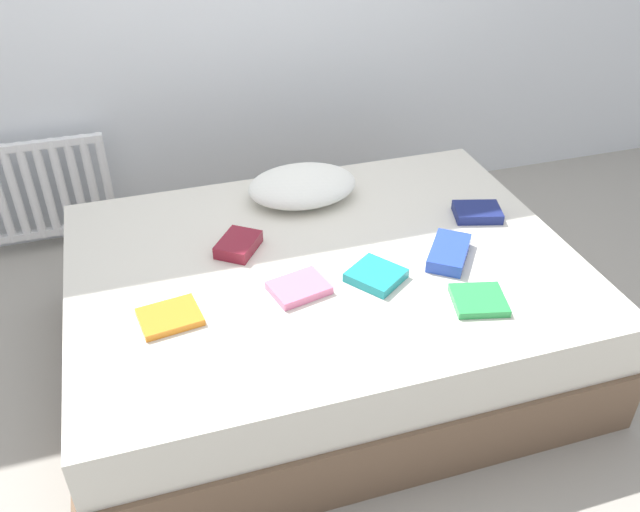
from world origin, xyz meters
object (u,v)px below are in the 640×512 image
at_px(pillow, 302,186).
at_px(textbook_green, 479,300).
at_px(textbook_orange, 170,317).
at_px(textbook_pink, 299,288).
at_px(textbook_maroon, 238,245).
at_px(textbook_navy, 477,212).
at_px(bed, 324,309).
at_px(textbook_teal, 376,275).
at_px(textbook_blue, 449,253).
at_px(radiator, 39,191).

height_order(pillow, textbook_green, pillow).
bearing_deg(textbook_orange, textbook_pink, -5.32).
distance_m(textbook_orange, textbook_maroon, 0.47).
distance_m(textbook_pink, textbook_green, 0.65).
bearing_deg(textbook_navy, bed, -155.99).
height_order(textbook_teal, textbook_navy, textbook_navy).
bearing_deg(bed, textbook_blue, -16.57).
xyz_separation_m(textbook_blue, textbook_orange, (-1.09, -0.05, -0.01)).
height_order(pillow, textbook_pink, pillow).
bearing_deg(textbook_maroon, pillow, -12.40).
bearing_deg(radiator, textbook_teal, -47.24).
relative_size(textbook_green, textbook_orange, 0.90).
height_order(textbook_orange, textbook_maroon, textbook_maroon).
distance_m(textbook_teal, textbook_orange, 0.77).
relative_size(textbook_maroon, textbook_navy, 0.95).
relative_size(textbook_pink, textbook_navy, 1.04).
xyz_separation_m(textbook_maroon, textbook_navy, (1.04, -0.05, -0.00)).
distance_m(bed, radiator, 1.65).
xyz_separation_m(textbook_teal, textbook_orange, (-0.77, -0.01, -0.01)).
bearing_deg(textbook_navy, textbook_orange, -151.79).
bearing_deg(radiator, textbook_blue, -39.85).
distance_m(textbook_green, textbook_blue, 0.29).
xyz_separation_m(pillow, textbook_teal, (0.10, -0.66, -0.05)).
bearing_deg(textbook_navy, textbook_green, -101.98).
relative_size(textbook_teal, textbook_blue, 0.74).
xyz_separation_m(radiator, textbook_blue, (1.61, -1.34, 0.17)).
bearing_deg(pillow, textbook_teal, -81.66).
relative_size(textbook_teal, textbook_maroon, 0.99).
distance_m(textbook_teal, textbook_navy, 0.65).
distance_m(radiator, textbook_maroon, 1.34).
distance_m(bed, textbook_navy, 0.79).
relative_size(textbook_blue, textbook_orange, 1.21).
xyz_separation_m(textbook_green, textbook_blue, (0.02, 0.29, 0.01)).
distance_m(pillow, textbook_maroon, 0.48).
xyz_separation_m(textbook_pink, textbook_teal, (0.30, -0.02, 0.00)).
bearing_deg(radiator, textbook_pink, -54.29).
bearing_deg(textbook_pink, pillow, 59.66).
height_order(pillow, textbook_orange, pillow).
height_order(textbook_green, textbook_navy, textbook_navy).
bearing_deg(textbook_navy, pillow, 166.98).
height_order(textbook_green, textbook_orange, textbook_green).
bearing_deg(textbook_orange, textbook_blue, -5.34).
height_order(bed, textbook_maroon, textbook_maroon).
bearing_deg(radiator, textbook_green, -45.83).
relative_size(textbook_blue, textbook_maroon, 1.35).
distance_m(pillow, textbook_pink, 0.68).
xyz_separation_m(textbook_teal, textbook_navy, (0.58, 0.29, 0.00)).
relative_size(pillow, textbook_navy, 2.50).
height_order(textbook_blue, textbook_maroon, same).
bearing_deg(textbook_teal, textbook_blue, -27.56).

